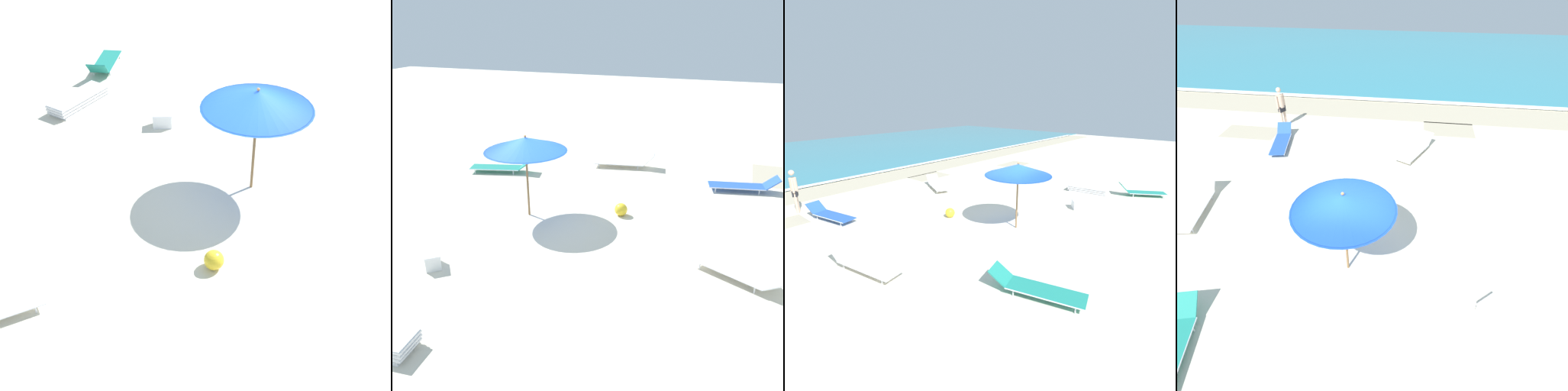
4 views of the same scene
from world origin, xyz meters
TOP-DOWN VIEW (x-y plane):
  - ground_plane at (0.00, 0.01)m, footprint 60.00×60.00m
  - beach_umbrella at (-0.21, -0.63)m, footprint 2.29×2.29m
  - lounger_stack at (5.61, -0.90)m, footprint 0.78×1.97m
  - sun_lounger_near_water_right at (6.76, -3.01)m, footprint 1.59×2.08m
  - beach_ball at (-1.05, 1.89)m, footprint 0.37×0.37m
  - cooler_box at (3.06, -1.45)m, footprint 0.61×0.59m

SIDE VIEW (x-z plane):
  - ground_plane at x=0.00m, z-range -0.16..0.00m
  - lounger_stack at x=5.61m, z-range 0.00..0.32m
  - beach_ball at x=-1.05m, z-range 0.00..0.37m
  - cooler_box at x=3.06m, z-range 0.00..0.37m
  - sun_lounger_near_water_right at x=6.76m, z-range -0.07..0.51m
  - beach_umbrella at x=-0.21m, z-range 0.92..3.30m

